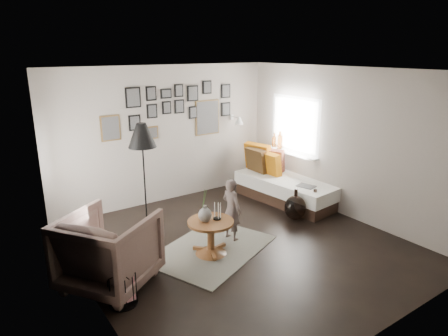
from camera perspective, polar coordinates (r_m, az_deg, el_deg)
ground at (r=6.20m, az=2.30°, el=-10.97°), size 4.80×4.80×0.00m
wall_back at (r=7.70m, az=-8.43°, el=4.68°), size 4.50×0.00×4.50m
wall_front at (r=4.18m, az=22.91°, el=-6.83°), size 4.50×0.00×4.50m
wall_left at (r=4.76m, az=-19.71°, el=-3.62°), size 0.00×4.80×4.80m
wall_right at (r=7.26m, az=16.78°, el=3.42°), size 0.00×4.80×4.80m
ceiling at (r=5.50m, az=2.62°, el=13.80°), size 4.80×4.80×0.00m
door_left at (r=5.96m, az=-22.48°, el=-2.46°), size 0.00×2.14×2.14m
window_right at (r=8.16m, az=8.92°, el=2.69°), size 0.15×1.32×1.30m
gallery_wall at (r=7.74m, az=-6.59°, el=8.14°), size 2.74×0.03×1.08m
wall_sconce at (r=8.25m, az=2.09°, el=6.79°), size 0.18×0.36×0.16m
rug at (r=6.08m, az=-1.75°, el=-11.50°), size 2.14×1.84×0.01m
pedestal_table at (r=5.85m, az=-1.90°, el=-10.07°), size 0.67×0.67×0.52m
vase at (r=5.65m, az=-2.74°, el=-6.32°), size 0.19×0.19×0.48m
candles at (r=5.74m, az=-1.01°, el=-6.21°), size 0.11×0.11×0.25m
daybed at (r=7.93m, az=8.47°, el=-2.37°), size 1.11×2.19×1.02m
magazine_on_daybed at (r=7.42m, az=11.66°, el=-2.55°), size 0.31×0.36×0.02m
armchair at (r=5.25m, az=-16.11°, el=-11.22°), size 1.44×1.43×0.95m
armchair_cushion at (r=5.30m, az=-15.98°, el=-10.89°), size 0.60×0.60×0.19m
floor_lamp at (r=6.10m, az=-11.62°, el=3.98°), size 0.42×0.42×1.82m
magazine_basket at (r=4.98m, az=-14.28°, el=-16.41°), size 0.37×0.37×0.40m
demijohn_large at (r=7.10m, az=10.13°, el=-5.57°), size 0.38×0.38×0.57m
demijohn_small at (r=7.27m, az=12.76°, el=-5.40°), size 0.33×0.33×0.52m
child at (r=6.18m, az=1.08°, el=-5.96°), size 0.30×0.40×0.99m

